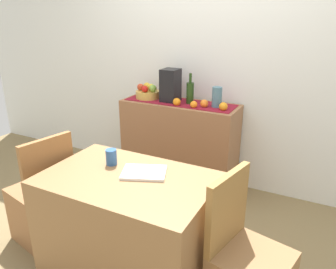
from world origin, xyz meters
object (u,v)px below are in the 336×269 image
chair_near_window (44,209)px  wine_bottle (190,93)px  sideboard_console (179,144)px  coffee_cup (111,157)px  dining_table (129,226)px  fruit_bowl (148,94)px  open_book (144,172)px  coffee_maker (170,86)px  ceramic_vase (217,97)px

chair_near_window → wine_bottle: bearing=63.3°
sideboard_console → coffee_cup: (0.06, -1.21, 0.35)m
dining_table → fruit_bowl: bearing=115.2°
open_book → chair_near_window: (-0.88, -0.09, -0.48)m
coffee_maker → ceramic_vase: bearing=0.0°
wine_bottle → open_book: wine_bottle is taller
fruit_bowl → chair_near_window: bearing=-98.2°
sideboard_console → chair_near_window: bearing=-112.8°
open_book → chair_near_window: bearing=163.8°
coffee_maker → open_book: (0.43, -1.23, -0.30)m
fruit_bowl → chair_near_window: (-0.19, -1.32, -0.66)m
chair_near_window → sideboard_console: bearing=67.2°
dining_table → coffee_cup: bearing=151.1°
wine_bottle → open_book: size_ratio=1.07×
fruit_bowl → ceramic_vase: ceramic_vase is taller
fruit_bowl → dining_table: (0.62, -1.32, -0.56)m
coffee_maker → ceramic_vase: coffee_maker is taller
ceramic_vase → coffee_cup: (-0.32, -1.21, -0.19)m
fruit_bowl → coffee_cup: fruit_bowl is taller
coffee_cup → chair_near_window: size_ratio=0.12×
dining_table → chair_near_window: 0.82m
fruit_bowl → open_book: fruit_bowl is taller
ceramic_vase → coffee_cup: size_ratio=1.79×
coffee_maker → dining_table: (0.36, -1.32, -0.68)m
fruit_bowl → coffee_maker: bearing=0.0°
wine_bottle → dining_table: size_ratio=0.27×
sideboard_console → wine_bottle: bearing=0.0°
wine_bottle → coffee_cup: 1.23m
ceramic_vase → coffee_cup: ceramic_vase is taller
coffee_cup → fruit_bowl: bearing=109.2°
dining_table → coffee_cup: (-0.20, 0.11, 0.42)m
coffee_maker → sideboard_console: bearing=0.0°
wine_bottle → coffee_maker: 0.22m
fruit_bowl → open_book: bearing=-60.6°
fruit_bowl → coffee_cup: (0.42, -1.21, -0.13)m
sideboard_console → wine_bottle: wine_bottle is taller
sideboard_console → open_book: bearing=-75.1°
coffee_maker → coffee_cup: (0.16, -1.21, -0.25)m
dining_table → chair_near_window: size_ratio=1.21×
dining_table → sideboard_console: bearing=101.0°
ceramic_vase → fruit_bowl: bearing=180.0°
wine_bottle → open_book: bearing=-79.9°
dining_table → coffee_cup: size_ratio=10.08×
sideboard_console → coffee_cup: size_ratio=10.80×
ceramic_vase → chair_near_window: size_ratio=0.22×
coffee_maker → chair_near_window: size_ratio=0.36×
fruit_bowl → coffee_maker: coffee_maker is taller
sideboard_console → wine_bottle: size_ratio=3.91×
coffee_maker → coffee_cup: bearing=-82.5°
fruit_bowl → chair_near_window: size_ratio=0.27×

